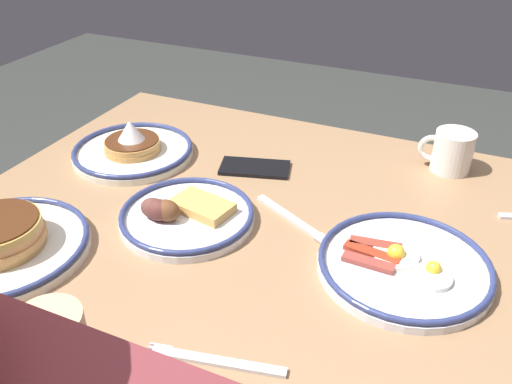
{
  "coord_description": "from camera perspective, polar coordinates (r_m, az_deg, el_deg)",
  "views": [
    {
      "loc": [
        -0.3,
        0.73,
        1.3
      ],
      "look_at": [
        0.04,
        -0.03,
        0.78
      ],
      "focal_mm": 37.44,
      "sensor_mm": 36.0,
      "label": 1
    }
  ],
  "objects": [
    {
      "name": "plate_near_main",
      "position": [
        0.88,
        15.5,
        -7.49
      ],
      "size": [
        0.27,
        0.27,
        0.04
      ],
      "color": "white",
      "rests_on": "dining_table"
    },
    {
      "name": "cell_phone",
      "position": [
        1.12,
        -0.13,
        2.61
      ],
      "size": [
        0.16,
        0.11,
        0.01
      ],
      "primitive_type": "cube",
      "rotation": [
        0.0,
        0.0,
        0.28
      ],
      "color": "black",
      "rests_on": "dining_table"
    },
    {
      "name": "fork_far",
      "position": [
        0.96,
        4.0,
        -2.93
      ],
      "size": [
        0.18,
        0.1,
        0.01
      ],
      "color": "silver",
      "rests_on": "dining_table"
    },
    {
      "name": "plate_far_side",
      "position": [
        0.97,
        -25.55,
        -4.89
      ],
      "size": [
        0.28,
        0.28,
        0.06
      ],
      "color": "silver",
      "rests_on": "dining_table"
    },
    {
      "name": "fork_near",
      "position": [
        0.72,
        -4.43,
        -17.55
      ],
      "size": [
        0.19,
        0.06,
        0.01
      ],
      "color": "silver",
      "rests_on": "dining_table"
    },
    {
      "name": "dining_table",
      "position": [
        1.05,
        1.23,
        -8.84
      ],
      "size": [
        1.14,
        0.85,
        0.75
      ],
      "color": "#9A7450",
      "rests_on": "ground_plane"
    },
    {
      "name": "plate_center_pancakes",
      "position": [
        1.19,
        -13.02,
        4.52
      ],
      "size": [
        0.26,
        0.26,
        0.08
      ],
      "color": "silver",
      "rests_on": "dining_table"
    },
    {
      "name": "plate_far_companion",
      "position": [
        0.96,
        -7.77,
        -2.35
      ],
      "size": [
        0.24,
        0.24,
        0.05
      ],
      "color": "white",
      "rests_on": "dining_table"
    },
    {
      "name": "coffee_mug",
      "position": [
        1.17,
        20.16,
        4.16
      ],
      "size": [
        0.11,
        0.08,
        0.09
      ],
      "color": "white",
      "rests_on": "dining_table"
    }
  ]
}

